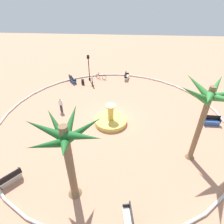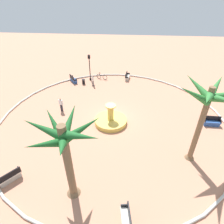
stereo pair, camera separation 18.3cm
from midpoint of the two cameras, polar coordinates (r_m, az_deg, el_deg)
The scene contains 15 objects.
ground_plane at distance 19.84m, azimuth -0.10°, elevation -2.05°, with size 80.00×80.00×0.00m, color tan.
plaza_curb at distance 19.78m, azimuth -0.10°, elevation -1.82°, with size 23.20×23.20×0.20m, color silver.
fountain at distance 19.10m, azimuth -0.67°, elevation -2.54°, with size 3.26×3.26×2.11m.
palm_tree_near_fountain at distance 10.71m, azimuth -14.15°, elevation -9.53°, with size 4.50×4.42×6.08m.
palm_tree_by_curb at distance 13.97m, azimuth 26.86°, elevation 2.43°, with size 4.49×4.26×6.70m.
bench_east at distance 21.28m, azimuth 27.70°, elevation -2.64°, with size 1.61×0.54×1.00m.
bench_west at distance 28.46m, azimuth 4.23°, elevation 10.54°, with size 0.71×1.65×1.00m.
bench_north at distance 12.69m, azimuth 4.49°, elevation -29.88°, with size 0.74×1.66×1.00m.
bench_southeast at distance 28.03m, azimuth -12.05°, elevation 9.47°, with size 1.36×1.58×1.00m.
bench_southwest at distance 15.90m, azimuth -28.72°, elevation -17.29°, with size 1.40×1.55×1.00m.
lamppost at distance 27.54m, azimuth -7.27°, elevation 13.82°, with size 0.32×0.32×3.85m.
trash_bin at distance 27.15m, azimuth -9.05°, elevation 9.07°, with size 0.46×0.46×0.73m.
bicycle_red_frame at distance 28.45m, azimuth -3.53°, elevation 10.63°, with size 1.64×0.67×0.94m.
person_cyclist_helmet at distance 26.26m, azimuth -6.22°, elevation 9.64°, with size 0.31×0.50×1.61m.
person_cyclist_photo at distance 21.20m, azimuth -15.55°, elevation 2.25°, with size 0.51×0.29×1.69m.
Camera 1 is at (-1.14, 15.95, 11.74)m, focal length 30.14 mm.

